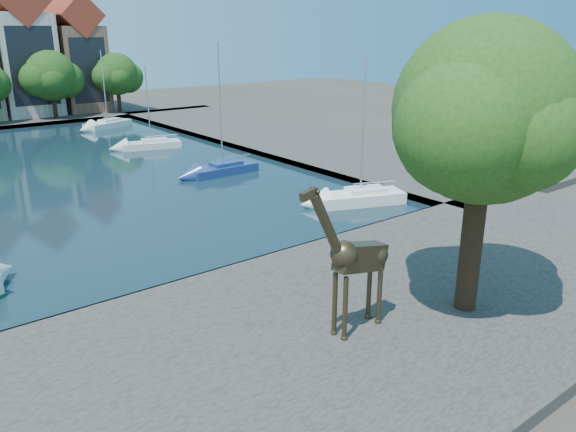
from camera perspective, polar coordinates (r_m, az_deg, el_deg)
ground at (r=24.61m, az=-11.10°, el=-7.41°), size 160.00×160.00×0.00m
water_basin at (r=46.27m, az=-24.93°, el=3.52°), size 38.00×50.00×0.08m
near_quay at (r=19.22m, az=-1.20°, el=-14.09°), size 50.00×14.00×0.50m
right_quay at (r=56.97m, az=0.24°, el=7.97°), size 14.00×52.00×0.50m
plane_tree at (r=20.69m, az=19.59°, el=9.30°), size 8.32×6.40×10.62m
townhouse_east_mid at (r=78.18m, az=-25.45°, el=14.91°), size 6.43×9.18×16.65m
townhouse_east_end at (r=79.98m, az=-20.70°, el=14.80°), size 5.44×9.18×14.43m
far_tree_east at (r=73.42m, az=-22.87°, el=12.86°), size 7.54×5.80×7.84m
far_tree_far_east at (r=75.97m, az=-16.93°, el=13.50°), size 6.76×5.20×7.36m
giraffe_statue at (r=19.09m, az=6.75°, el=-4.30°), size 3.92×0.76×5.59m
sailboat_right_a at (r=35.76m, az=7.36°, el=2.11°), size 5.86×3.81×9.09m
sailboat_right_b at (r=43.27m, az=-6.66°, el=4.93°), size 5.43×1.95×9.63m
sailboat_right_c at (r=53.99m, az=-13.75°, el=7.18°), size 5.60×3.21×7.38m
sailboat_right_d at (r=67.03m, az=-17.84°, el=8.97°), size 5.84×3.84×8.37m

